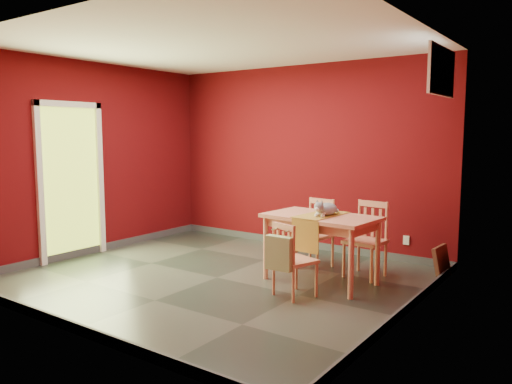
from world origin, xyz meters
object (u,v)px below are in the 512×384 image
Objects in this scene: chair_far_left at (316,232)px; cat at (327,207)px; dining_table at (321,224)px; chair_near at (292,259)px; tote_bag at (279,253)px; picture_frame at (442,262)px; chair_far_right at (367,238)px.

chair_far_left is 2.13× the size of cat.
dining_table is at bearing -56.72° from chair_far_left.
chair_near reaches higher than dining_table.
cat is (0.06, 0.01, 0.20)m from dining_table.
dining_table is at bearing -145.49° from cat.
chair_near is at bearing -72.71° from chair_far_left.
tote_bag is at bearing -76.51° from chair_far_left.
picture_frame is at bearing 57.30° from tote_bag.
chair_near is 1.94m from picture_frame.
cat is at bearing 84.53° from chair_near.
chair_far_left is (-0.37, 0.56, -0.24)m from dining_table.
dining_table is at bearing 87.54° from tote_bag.
picture_frame is (1.10, 1.58, -0.21)m from chair_near.
chair_near reaches higher than picture_frame.
picture_frame is (1.04, 0.94, -0.69)m from cat.
chair_far_left is 1.10× the size of chair_near.
tote_bag reaches higher than picture_frame.
chair_far_left is 0.70m from chair_far_right.
chair_near is 0.80m from cat.
chair_far_right reaches higher than dining_table.
chair_far_right is 1.21m from chair_near.
dining_table is 0.71m from chair_far_left.
dining_table reaches higher than picture_frame.
dining_table is 3.18× the size of cat.
dining_table is 0.21m from cat.
tote_bag is (-0.37, -1.36, 0.04)m from chair_far_right.
cat is 1.57m from picture_frame.
cat reaches higher than dining_table.
dining_table is at bearing -122.16° from chair_far_right.
chair_near is 2.01× the size of picture_frame.
cat is at bearing -137.81° from picture_frame.
chair_far_right reaches higher than picture_frame.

